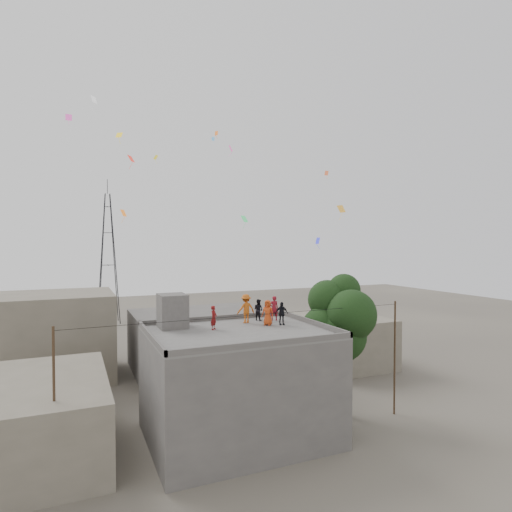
# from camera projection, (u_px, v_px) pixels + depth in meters

# --- Properties ---
(ground) EXTENTS (140.00, 140.00, 0.00)m
(ground) POSITION_uv_depth(u_px,v_px,m) (238.00, 437.00, 24.59)
(ground) COLOR #4A433C
(ground) RESTS_ON ground
(main_building) EXTENTS (10.00, 8.00, 6.10)m
(main_building) POSITION_uv_depth(u_px,v_px,m) (238.00, 384.00, 24.50)
(main_building) COLOR #4C4A47
(main_building) RESTS_ON ground
(parapet) EXTENTS (10.00, 8.00, 0.30)m
(parapet) POSITION_uv_depth(u_px,v_px,m) (238.00, 329.00, 24.40)
(parapet) COLOR #4C4A47
(parapet) RESTS_ON main_building
(stair_head_box) EXTENTS (1.60, 1.80, 2.00)m
(stair_head_box) POSITION_uv_depth(u_px,v_px,m) (172.00, 311.00, 25.49)
(stair_head_box) COLOR #4C4A47
(stair_head_box) RESTS_ON main_building
(neighbor_west) EXTENTS (8.00, 10.00, 4.00)m
(neighbor_west) POSITION_uv_depth(u_px,v_px,m) (25.00, 421.00, 21.99)
(neighbor_west) COLOR #645D4F
(neighbor_west) RESTS_ON ground
(neighbor_north) EXTENTS (12.00, 9.00, 5.00)m
(neighbor_north) POSITION_uv_depth(u_px,v_px,m) (203.00, 340.00, 38.15)
(neighbor_north) COLOR #4C4A47
(neighbor_north) RESTS_ON ground
(neighbor_northwest) EXTENTS (9.00, 8.00, 7.00)m
(neighbor_northwest) POSITION_uv_depth(u_px,v_px,m) (55.00, 336.00, 35.19)
(neighbor_northwest) COLOR #645D4F
(neighbor_northwest) RESTS_ON ground
(neighbor_east) EXTENTS (7.00, 8.00, 4.40)m
(neighbor_east) POSITION_uv_depth(u_px,v_px,m) (341.00, 340.00, 39.26)
(neighbor_east) COLOR #645D4F
(neighbor_east) RESTS_ON ground
(tree) EXTENTS (4.90, 4.60, 9.10)m
(tree) POSITION_uv_depth(u_px,v_px,m) (340.00, 320.00, 27.88)
(tree) COLOR black
(tree) RESTS_ON ground
(utility_line) EXTENTS (20.12, 0.62, 7.40)m
(utility_line) POSITION_uv_depth(u_px,v_px,m) (255.00, 376.00, 23.53)
(utility_line) COLOR black
(utility_line) RESTS_ON ground
(transmission_tower) EXTENTS (2.97, 2.97, 20.01)m
(transmission_tower) POSITION_uv_depth(u_px,v_px,m) (108.00, 258.00, 59.42)
(transmission_tower) COLOR black
(transmission_tower) RESTS_ON ground
(person_red_adult) EXTENTS (0.64, 0.48, 1.59)m
(person_red_adult) POSITION_uv_depth(u_px,v_px,m) (274.00, 308.00, 27.84)
(person_red_adult) COLOR maroon
(person_red_adult) RESTS_ON main_building
(person_orange_child) EXTENTS (0.88, 0.89, 1.55)m
(person_orange_child) POSITION_uv_depth(u_px,v_px,m) (268.00, 313.00, 26.23)
(person_orange_child) COLOR #C14116
(person_orange_child) RESTS_ON main_building
(person_dark_child) EXTENTS (0.78, 0.84, 1.39)m
(person_dark_child) POSITION_uv_depth(u_px,v_px,m) (258.00, 310.00, 27.87)
(person_dark_child) COLOR black
(person_dark_child) RESTS_ON main_building
(person_dark_adult) EXTENTS (0.87, 0.46, 1.42)m
(person_dark_adult) POSITION_uv_depth(u_px,v_px,m) (281.00, 313.00, 26.32)
(person_dark_adult) COLOR black
(person_dark_adult) RESTS_ON main_building
(person_orange_adult) EXTENTS (1.21, 0.75, 1.81)m
(person_orange_adult) POSITION_uv_depth(u_px,v_px,m) (246.00, 309.00, 26.97)
(person_orange_adult) COLOR #B55214
(person_orange_adult) RESTS_ON main_building
(person_red_child) EXTENTS (0.59, 0.60, 1.39)m
(person_red_child) POSITION_uv_depth(u_px,v_px,m) (214.00, 318.00, 24.89)
(person_red_child) COLOR maroon
(person_red_child) RESTS_ON main_building
(kites) EXTENTS (20.59, 18.25, 10.36)m
(kites) POSITION_uv_depth(u_px,v_px,m) (208.00, 172.00, 30.91)
(kites) COLOR red
(kites) RESTS_ON ground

